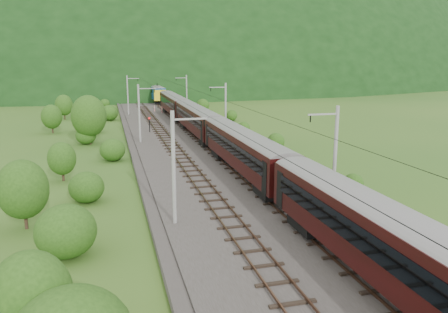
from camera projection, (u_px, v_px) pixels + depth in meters
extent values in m
plane|color=#29541A|center=(257.00, 219.00, 32.70)|extent=(600.00, 600.00, 0.00)
cube|color=#38332D|center=(223.00, 181.00, 42.09)|extent=(14.00, 220.00, 0.30)
cube|color=#503222|center=(191.00, 180.00, 41.23)|extent=(0.08, 220.00, 0.15)
cube|color=#503222|center=(206.00, 179.00, 41.59)|extent=(0.08, 220.00, 0.15)
cube|color=black|center=(199.00, 181.00, 41.44)|extent=(2.40, 220.00, 0.12)
cube|color=#503222|center=(240.00, 177.00, 42.44)|extent=(0.08, 220.00, 0.15)
cube|color=#503222|center=(254.00, 176.00, 42.80)|extent=(0.08, 220.00, 0.15)
cube|color=black|center=(247.00, 177.00, 42.65)|extent=(2.40, 220.00, 0.12)
cylinder|color=gray|center=(174.00, 168.00, 30.20)|extent=(0.28, 0.28, 8.00)
cube|color=gray|center=(190.00, 119.00, 29.75)|extent=(2.40, 0.12, 0.12)
cylinder|color=black|center=(204.00, 123.00, 30.07)|extent=(0.10, 0.10, 0.50)
cylinder|color=gray|center=(139.00, 113.00, 60.36)|extent=(0.28, 0.28, 8.00)
cube|color=gray|center=(147.00, 88.00, 59.91)|extent=(2.40, 0.12, 0.12)
cylinder|color=black|center=(154.00, 91.00, 60.23)|extent=(0.10, 0.10, 0.50)
cylinder|color=gray|center=(128.00, 95.00, 90.52)|extent=(0.28, 0.28, 8.00)
cube|color=gray|center=(133.00, 78.00, 90.08)|extent=(2.40, 0.12, 0.12)
cylinder|color=black|center=(138.00, 80.00, 90.39)|extent=(0.10, 0.10, 0.50)
cylinder|color=gray|center=(122.00, 86.00, 120.68)|extent=(0.28, 0.28, 8.00)
cube|color=gray|center=(126.00, 73.00, 120.24)|extent=(2.40, 0.12, 0.12)
cylinder|color=black|center=(130.00, 74.00, 120.56)|extent=(0.10, 0.10, 0.50)
cylinder|color=gray|center=(119.00, 80.00, 150.85)|extent=(0.28, 0.28, 8.00)
cube|color=gray|center=(122.00, 70.00, 150.40)|extent=(2.40, 0.12, 0.12)
cylinder|color=black|center=(125.00, 71.00, 150.72)|extent=(0.10, 0.10, 0.50)
cylinder|color=gray|center=(335.00, 158.00, 33.32)|extent=(0.28, 0.28, 8.00)
cube|color=gray|center=(323.00, 114.00, 32.27)|extent=(2.40, 0.12, 0.12)
cylinder|color=black|center=(310.00, 119.00, 32.08)|extent=(0.10, 0.10, 0.50)
cylinder|color=gray|center=(226.00, 111.00, 63.48)|extent=(0.28, 0.28, 8.00)
cube|color=gray|center=(218.00, 87.00, 62.43)|extent=(2.40, 0.12, 0.12)
cylinder|color=black|center=(211.00, 90.00, 62.24)|extent=(0.10, 0.10, 0.50)
cylinder|color=gray|center=(187.00, 94.00, 93.64)|extent=(0.28, 0.28, 8.00)
cube|color=gray|center=(181.00, 78.00, 92.59)|extent=(2.40, 0.12, 0.12)
cylinder|color=black|center=(176.00, 79.00, 92.41)|extent=(0.10, 0.10, 0.50)
cylinder|color=gray|center=(167.00, 85.00, 123.80)|extent=(0.28, 0.28, 8.00)
cube|color=gray|center=(162.00, 73.00, 122.76)|extent=(2.40, 0.12, 0.12)
cylinder|color=black|center=(159.00, 74.00, 122.57)|extent=(0.10, 0.10, 0.50)
cylinder|color=gray|center=(155.00, 80.00, 153.97)|extent=(0.28, 0.28, 8.00)
cube|color=gray|center=(151.00, 70.00, 152.92)|extent=(2.40, 0.12, 0.12)
cylinder|color=black|center=(148.00, 71.00, 152.73)|extent=(0.10, 0.10, 0.50)
cylinder|color=black|center=(198.00, 110.00, 39.96)|extent=(0.03, 198.00, 0.03)
cylinder|color=black|center=(248.00, 109.00, 41.17)|extent=(0.03, 198.00, 0.03)
ellipsoid|color=black|center=(123.00, 77.00, 277.77)|extent=(504.00, 360.00, 244.00)
cube|color=black|center=(384.00, 241.00, 21.46)|extent=(2.91, 22.08, 3.01)
cylinder|color=gray|center=(386.00, 215.00, 21.16)|extent=(2.91, 21.97, 2.91)
cube|color=black|center=(358.00, 237.00, 21.01)|extent=(0.05, 19.43, 1.15)
cube|color=black|center=(410.00, 231.00, 21.75)|extent=(0.05, 19.43, 1.15)
cube|color=black|center=(312.00, 222.00, 29.17)|extent=(2.21, 3.21, 0.90)
cube|color=black|center=(244.00, 149.00, 43.15)|extent=(2.91, 22.08, 3.01)
cylinder|color=gray|center=(244.00, 136.00, 42.86)|extent=(2.91, 21.97, 2.91)
cube|color=black|center=(229.00, 146.00, 42.70)|extent=(0.05, 19.43, 1.15)
cube|color=black|center=(258.00, 145.00, 43.45)|extent=(0.05, 19.43, 1.15)
cube|color=black|center=(271.00, 190.00, 36.30)|extent=(2.21, 3.21, 0.90)
cube|color=black|center=(224.00, 152.00, 50.87)|extent=(2.21, 3.21, 0.90)
cube|color=black|center=(197.00, 119.00, 64.85)|extent=(2.91, 22.08, 3.01)
cylinder|color=gray|center=(197.00, 110.00, 64.55)|extent=(2.91, 21.97, 2.91)
cube|color=black|center=(187.00, 117.00, 64.40)|extent=(0.05, 19.43, 1.15)
cube|color=black|center=(207.00, 116.00, 65.14)|extent=(0.05, 19.43, 1.15)
cube|color=black|center=(209.00, 141.00, 58.00)|extent=(2.21, 3.21, 0.90)
cube|color=black|center=(188.00, 124.00, 72.56)|extent=(2.21, 3.21, 0.90)
cube|color=black|center=(174.00, 104.00, 86.54)|extent=(2.91, 22.08, 3.01)
cylinder|color=gray|center=(174.00, 97.00, 86.25)|extent=(2.91, 21.97, 2.91)
cube|color=black|center=(167.00, 102.00, 86.09)|extent=(0.05, 19.43, 1.15)
cube|color=black|center=(181.00, 102.00, 86.84)|extent=(0.05, 19.43, 1.15)
cube|color=black|center=(181.00, 118.00, 79.69)|extent=(2.21, 3.21, 0.90)
cube|color=black|center=(169.00, 109.00, 94.26)|extent=(2.21, 3.21, 0.90)
cube|color=navy|center=(156.00, 92.00, 116.75)|extent=(2.91, 18.06, 3.01)
cylinder|color=gray|center=(156.00, 87.00, 116.45)|extent=(2.91, 17.97, 2.91)
cube|color=black|center=(151.00, 91.00, 116.30)|extent=(0.05, 15.90, 1.15)
cube|color=black|center=(162.00, 90.00, 117.04)|extent=(0.05, 15.90, 1.15)
cube|color=black|center=(159.00, 101.00, 111.22)|extent=(2.21, 3.21, 0.90)
cube|color=black|center=(154.00, 97.00, 123.14)|extent=(2.21, 3.21, 0.90)
cube|color=yellow|center=(153.00, 90.00, 125.12)|extent=(2.97, 0.50, 2.71)
cube|color=yellow|center=(160.00, 95.00, 108.47)|extent=(2.97, 0.50, 2.71)
cube|color=black|center=(155.00, 84.00, 119.13)|extent=(0.08, 1.60, 0.90)
cylinder|color=red|center=(154.00, 109.00, 96.16)|extent=(0.14, 0.14, 1.30)
cylinder|color=red|center=(162.00, 110.00, 93.01)|extent=(0.15, 0.15, 1.41)
cylinder|color=black|center=(150.00, 125.00, 69.20)|extent=(0.15, 0.15, 2.14)
sphere|color=red|center=(149.00, 118.00, 68.96)|extent=(0.26, 0.26, 0.26)
ellipsoid|color=#224813|center=(66.00, 231.00, 26.08)|extent=(3.63, 3.63, 3.27)
ellipsoid|color=#224813|center=(86.00, 187.00, 36.14)|extent=(2.91, 2.91, 2.62)
ellipsoid|color=#224813|center=(113.00, 150.00, 50.83)|extent=(2.93, 2.93, 2.64)
ellipsoid|color=#224813|center=(86.00, 135.00, 60.77)|extent=(2.79, 2.79, 2.51)
ellipsoid|color=#224813|center=(94.00, 125.00, 70.08)|extent=(2.80, 2.80, 2.52)
ellipsoid|color=#224813|center=(109.00, 113.00, 84.03)|extent=(3.33, 3.33, 3.00)
ellipsoid|color=#224813|center=(104.00, 111.00, 92.70)|extent=(1.83, 1.83, 1.64)
ellipsoid|color=#224813|center=(105.00, 103.00, 105.81)|extent=(2.39, 2.39, 2.15)
ellipsoid|color=#224813|center=(94.00, 99.00, 114.02)|extent=(2.93, 2.93, 2.64)
ellipsoid|color=#224813|center=(31.00, 299.00, 16.82)|extent=(3.21, 3.21, 3.85)
cylinder|color=black|center=(25.00, 210.00, 30.47)|extent=(0.24, 0.24, 2.71)
ellipsoid|color=#224813|center=(23.00, 189.00, 30.13)|extent=(3.49, 3.49, 4.19)
cylinder|color=black|center=(63.00, 170.00, 42.61)|extent=(0.24, 0.24, 2.10)
ellipsoid|color=#224813|center=(62.00, 158.00, 42.34)|extent=(2.70, 2.70, 3.25)
cylinder|color=black|center=(90.00, 131.00, 60.49)|extent=(0.24, 0.24, 3.73)
ellipsoid|color=#224813|center=(89.00, 116.00, 60.02)|extent=(4.79, 4.79, 5.75)
cylinder|color=black|center=(52.00, 126.00, 69.75)|extent=(0.24, 0.24, 2.50)
ellipsoid|color=#224813|center=(52.00, 117.00, 69.43)|extent=(3.22, 3.22, 3.86)
cylinder|color=black|center=(64.00, 113.00, 85.65)|extent=(0.24, 0.24, 2.64)
ellipsoid|color=#224813|center=(64.00, 105.00, 85.31)|extent=(3.40, 3.40, 4.08)
ellipsoid|color=#224813|center=(353.00, 184.00, 38.68)|extent=(1.81, 1.81, 1.63)
ellipsoid|color=#224813|center=(276.00, 143.00, 56.79)|extent=(2.29, 2.29, 2.07)
ellipsoid|color=#224813|center=(244.00, 129.00, 68.86)|extent=(2.00, 2.00, 1.80)
ellipsoid|color=#224813|center=(232.00, 116.00, 83.49)|extent=(2.14, 2.14, 1.92)
ellipsoid|color=#224813|center=(203.00, 106.00, 97.80)|extent=(2.92, 2.92, 2.63)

